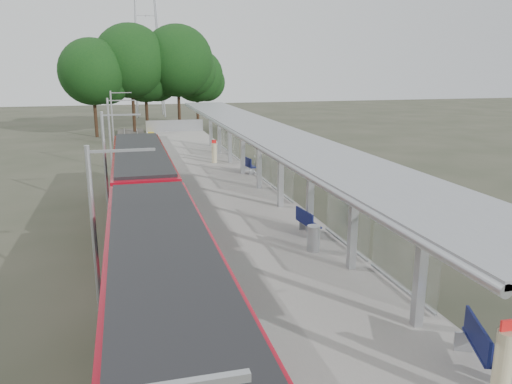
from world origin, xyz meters
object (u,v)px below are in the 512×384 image
(bench_near, at_px, (481,343))
(info_pillar_near, at_px, (503,363))
(bench_mid, at_px, (307,221))
(train, at_px, (149,220))
(litter_bin, at_px, (313,238))
(info_pillar_far, at_px, (214,153))
(bench_far, at_px, (248,164))

(bench_near, distance_m, info_pillar_near, 0.97)
(bench_near, distance_m, bench_mid, 9.85)
(bench_mid, bearing_deg, train, 172.24)
(bench_mid, distance_m, litter_bin, 1.97)
(train, distance_m, info_pillar_far, 17.21)
(bench_near, xyz_separation_m, info_pillar_near, (-0.22, -0.94, 0.14))
(info_pillar_near, relative_size, litter_bin, 1.74)
(bench_near, relative_size, bench_far, 1.13)
(bench_mid, height_order, info_pillar_near, info_pillar_near)
(train, distance_m, info_pillar_near, 12.73)
(bench_near, bearing_deg, info_pillar_near, -81.70)
(info_pillar_far, height_order, litter_bin, info_pillar_far)
(train, height_order, bench_far, train)
(train, xyz_separation_m, info_pillar_far, (5.40, 16.34, -0.34))
(train, bearing_deg, bench_far, 60.70)
(bench_mid, relative_size, litter_bin, 1.55)
(train, relative_size, info_pillar_near, 16.11)
(bench_mid, relative_size, info_pillar_near, 0.89)
(bench_far, bearing_deg, info_pillar_near, -98.56)
(bench_mid, distance_m, info_pillar_near, 10.78)
(bench_far, distance_m, info_pillar_far, 4.29)
(bench_far, relative_size, info_pillar_far, 0.94)
(bench_near, xyz_separation_m, bench_mid, (-0.51, 9.84, -0.07))
(train, relative_size, info_pillar_far, 16.85)
(bench_far, bearing_deg, info_pillar_far, 103.03)
(bench_near, distance_m, info_pillar_far, 26.33)
(bench_near, bearing_deg, bench_mid, 114.26)
(train, relative_size, bench_near, 15.84)
(info_pillar_near, bearing_deg, bench_near, 80.33)
(litter_bin, bearing_deg, bench_near, -83.12)
(train, height_order, info_pillar_near, train)
(bench_near, xyz_separation_m, bench_far, (0.12, 22.29, -0.06))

